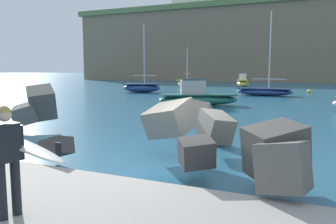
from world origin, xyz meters
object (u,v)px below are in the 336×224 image
mooring_buoy_middle (222,96)px  boat_near_left (264,91)px  boat_mid_centre (243,82)px  station_building_west (237,12)px  station_building_central (262,5)px  boat_near_centre (186,83)px  mooring_buoy_inner (309,91)px  boat_near_right (198,97)px  station_building_annex (319,0)px  station_building_east (191,4)px  surfer_with_board (12,151)px  boat_mid_right (142,87)px

mooring_buoy_middle → boat_near_left: bearing=61.4°
boat_near_left → boat_mid_centre: boat_near_left is taller
station_building_west → station_building_central: size_ratio=1.00×
boat_near_left → boat_near_centre: bearing=137.3°
mooring_buoy_inner → station_building_west: size_ratio=0.06×
station_building_central → boat_near_right: bearing=-84.1°
station_building_west → station_building_annex: (21.38, -7.20, 0.40)m
boat_near_centre → mooring_buoy_middle: 19.71m
boat_near_left → mooring_buoy_middle: (-2.82, -5.16, -0.23)m
boat_near_right → boat_near_centre: bearing=112.9°
boat_near_right → station_building_west: 80.72m
boat_near_centre → boat_near_right: boat_near_centre is taller
mooring_buoy_inner → boat_mid_centre: bearing=133.2°
boat_near_right → station_building_east: bearing=110.8°
mooring_buoy_inner → boat_near_left: bearing=-125.4°
mooring_buoy_middle → boat_near_right: bearing=-90.7°
surfer_with_board → boat_near_left: (-0.68, 30.74, -0.83)m
station_building_west → station_building_east: station_building_east is taller
surfer_with_board → boat_mid_right: bearing=115.0°
mooring_buoy_middle → station_building_annex: size_ratio=0.06×
surfer_with_board → boat_near_right: surfer_with_board is taller
boat_mid_centre → boat_mid_right: size_ratio=0.69×
boat_near_left → boat_mid_right: boat_near_left is taller
boat_mid_centre → mooring_buoy_inner: size_ratio=11.79×
mooring_buoy_middle → station_building_west: station_building_west is taller
boat_mid_right → mooring_buoy_middle: bearing=-22.5°
boat_near_right → station_building_annex: (6.33, 69.95, 18.75)m
surfer_with_board → boat_near_centre: 44.66m
boat_near_right → station_building_central: station_building_central is taller
boat_mid_right → mooring_buoy_inner: boat_mid_right is taller
boat_near_left → station_building_east: station_building_east is taller
boat_mid_right → station_building_east: 57.97m
station_building_central → boat_near_centre: bearing=-92.8°
boat_near_centre → boat_mid_right: size_ratio=0.77×
boat_near_right → station_building_annex: 72.69m
mooring_buoy_middle → station_building_central: (-7.60, 66.02, 19.33)m
surfer_with_board → station_building_east: station_building_east is taller
boat_near_centre → boat_near_right: (9.90, -23.41, 0.00)m
boat_mid_centre → mooring_buoy_middle: (2.56, -20.55, -0.49)m
surfer_with_board → boat_near_centre: boat_near_centre is taller
boat_mid_centre → station_building_east: size_ratio=0.63×
mooring_buoy_inner → station_building_annex: station_building_annex is taller
boat_near_left → boat_mid_right: 13.27m
boat_near_left → mooring_buoy_inner: 6.75m
boat_near_centre → mooring_buoy_inner: size_ratio=13.12×
boat_mid_right → station_building_east: (-13.89, 53.00, 18.94)m
station_building_central → mooring_buoy_inner: bearing=-75.5°
boat_near_centre → mooring_buoy_middle: boat_near_centre is taller
surfer_with_board → station_building_west: size_ratio=0.29×
boat_mid_right → station_building_annex: station_building_annex is taller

